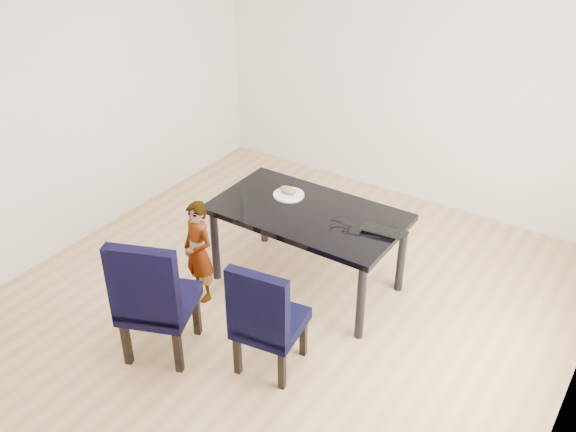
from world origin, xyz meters
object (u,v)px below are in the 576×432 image
Objects in this scene: child at (198,252)px; plate at (289,195)px; chair_right at (270,314)px; laptop at (386,229)px; chair_left at (158,293)px; dining_table at (307,248)px.

child reaches higher than plate.
chair_right is 3.52× the size of plate.
laptop is at bearing 62.57° from chair_right.
chair_left is 0.86m from chair_right.
plate is (0.21, 1.45, 0.23)m from chair_left.
chair_right reaches higher than plate.
chair_right is at bearing -5.72° from child.
chair_right is 1.03m from child.
child is at bearing -116.37° from plate.
chair_right is (0.79, 0.32, -0.06)m from chair_left.
chair_left reaches higher than chair_right.
chair_left is at bearing -110.25° from dining_table.
plate is (-0.59, 1.13, 0.28)m from chair_right.
chair_left is 2.86× the size of laptop.
laptop is (1.34, 0.74, 0.31)m from child.
child reaches higher than dining_table.
child is at bearing -135.62° from dining_table.
chair_left reaches higher than dining_table.
dining_table is 5.92× the size of plate.
chair_left is at bearing -60.93° from child.
plate is at bearing -9.28° from laptop.
plate is at bearing 59.93° from chair_left.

